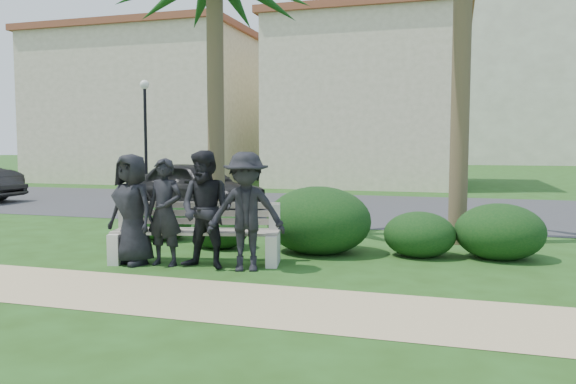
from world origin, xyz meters
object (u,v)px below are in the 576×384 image
Objects in this scene: man_a at (132,209)px; man_b at (165,212)px; park_bench at (197,237)px; man_d at (246,212)px; man_c at (206,210)px; street_lamp at (145,115)px; car_a at (195,187)px.

man_a is 1.04× the size of man_b.
man_d is (0.89, -0.28, 0.44)m from park_bench.
man_d is (1.75, 0.08, 0.02)m from man_a.
park_bench is 0.62m from man_c.
street_lamp is 14.47m from man_a.
street_lamp is at bearing 109.03° from man_d.
street_lamp is 8.58m from car_a.
car_a is at bearing 123.55° from man_a.
street_lamp is 14.69m from park_bench.
car_a is (-3.09, 5.94, -0.16)m from man_c.
man_c reaches higher than man_a.
street_lamp reaches higher than man_c.
street_lamp is 2.56× the size of man_c.
man_a is 1.17m from man_c.
street_lamp is 15.03m from man_c.
man_c is 0.59m from man_d.
park_bench is at bearing 145.86° from man_d.
park_bench is 1.55× the size of man_c.
street_lamp is at bearing 125.53° from man_b.
man_a is 0.51m from man_b.
street_lamp reaches higher than park_bench.
man_b is at bearing -58.11° from street_lamp.
street_lamp reaches higher than man_b.
street_lamp is 1.08× the size of car_a.
man_a is 1.76m from man_d.
man_b is 0.67m from man_c.
man_b is 0.94× the size of man_d.
man_c is at bearing 18.18° from man_a.
man_a is at bearing -143.03° from car_a.
park_bench is 1.02m from man_a.
man_b is 6.40m from car_a.
man_d is (0.59, 0.03, -0.01)m from man_c.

